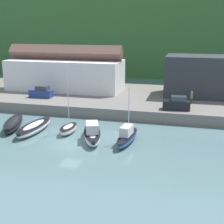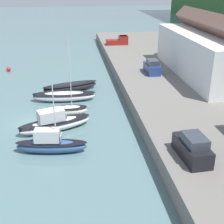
{
  "view_description": "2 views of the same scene",
  "coord_description": "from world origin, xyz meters",
  "views": [
    {
      "loc": [
        14.12,
        -34.28,
        14.49
      ],
      "look_at": [
        3.45,
        7.95,
        2.43
      ],
      "focal_mm": 50.0,
      "sensor_mm": 36.0,
      "label": 1
    },
    {
      "loc": [
        33.17,
        4.81,
        15.27
      ],
      "look_at": [
        1.79,
        8.89,
        1.66
      ],
      "focal_mm": 50.0,
      "sensor_mm": 36.0,
      "label": 2
    }
  ],
  "objects": [
    {
      "name": "mooring_buoy_0",
      "position": [
        -22.69,
        -6.5,
        0.38
      ],
      "size": [
        0.77,
        0.77,
        0.77
      ],
      "color": "red",
      "rests_on": "ground_plane"
    },
    {
      "name": "ground_plane",
      "position": [
        0.0,
        0.0,
        0.0
      ],
      "size": [
        320.0,
        320.0,
        0.0
      ],
      "primitive_type": "plane",
      "color": "slate"
    },
    {
      "name": "parked_car_2",
      "position": [
        -12.19,
        16.9,
        2.72
      ],
      "size": [
        4.21,
        1.82,
        2.16
      ],
      "rotation": [
        0.0,
        0.0,
        1.58
      ],
      "color": "navy",
      "rests_on": "quay_promenade"
    },
    {
      "name": "pickup_truck_0",
      "position": [
        -35.11,
        15.22,
        2.62
      ],
      "size": [
        2.03,
        4.74,
        1.9
      ],
      "rotation": [
        0.0,
        0.0,
        0.01
      ],
      "color": "maroon",
      "rests_on": "quay_promenade"
    },
    {
      "name": "moored_boat_3",
      "position": [
        2.11,
        2.56,
        0.87
      ],
      "size": [
        4.75,
        8.25,
        2.42
      ],
      "rotation": [
        0.0,
        0.0,
        0.35
      ],
      "color": "white",
      "rests_on": "ground_plane"
    },
    {
      "name": "parked_car_0",
      "position": [
        12.36,
        14.03,
        2.72
      ],
      "size": [
        4.31,
        2.07,
        2.16
      ],
      "rotation": [
        0.0,
        0.0,
        1.64
      ],
      "color": "black",
      "rests_on": "quay_promenade"
    },
    {
      "name": "moored_boat_0",
      "position": [
        -10.55,
        4.37,
        0.66
      ],
      "size": [
        4.58,
        8.44,
        1.25
      ],
      "rotation": [
        0.0,
        0.0,
        0.32
      ],
      "color": "black",
      "rests_on": "ground_plane"
    },
    {
      "name": "moored_boat_1",
      "position": [
        -6.76,
        3.49,
        0.65
      ],
      "size": [
        2.72,
        8.53,
        1.23
      ],
      "rotation": [
        0.0,
        0.0,
        -0.04
      ],
      "color": "silver",
      "rests_on": "ground_plane"
    },
    {
      "name": "moored_boat_4",
      "position": [
        6.83,
        2.4,
        0.88
      ],
      "size": [
        2.4,
        6.93,
        7.16
      ],
      "rotation": [
        0.0,
        0.0,
        -0.12
      ],
      "color": "#33568E",
      "rests_on": "ground_plane"
    },
    {
      "name": "moored_boat_2",
      "position": [
        -1.86,
        4.17,
        0.66
      ],
      "size": [
        1.87,
        4.34,
        9.28
      ],
      "rotation": [
        0.0,
        0.0,
        -0.03
      ],
      "color": "white",
      "rests_on": "ground_plane"
    },
    {
      "name": "harbor_clubhouse",
      "position": [
        -10.66,
        24.87,
        5.19
      ],
      "size": [
        23.52,
        8.87,
        9.1
      ],
      "color": "white",
      "rests_on": "quay_promenade"
    }
  ]
}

